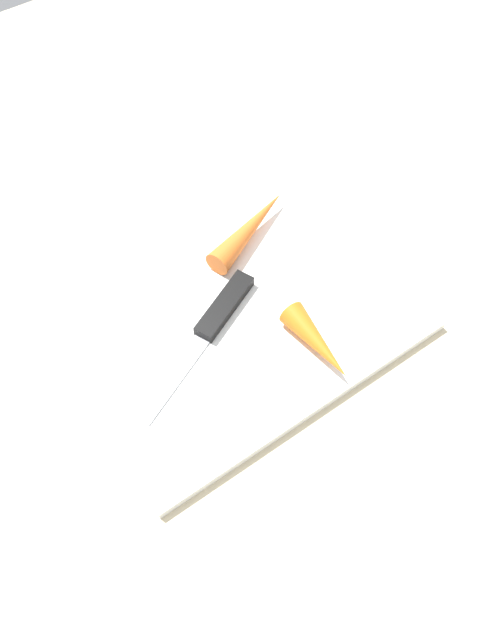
% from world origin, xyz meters
% --- Properties ---
extents(ground_plane, '(1.40, 1.40, 0.00)m').
position_xyz_m(ground_plane, '(0.00, 0.00, 0.00)').
color(ground_plane, '#C6B793').
extents(cutting_board, '(0.36, 0.26, 0.01)m').
position_xyz_m(cutting_board, '(0.00, 0.00, 0.01)').
color(cutting_board, white).
rests_on(cutting_board, ground_plane).
extents(knife, '(0.19, 0.10, 0.01)m').
position_xyz_m(knife, '(0.02, -0.02, 0.02)').
color(knife, '#B7B7BC').
rests_on(knife, cutting_board).
extents(carrot_long, '(0.14, 0.07, 0.03)m').
position_xyz_m(carrot_long, '(-0.08, -0.09, 0.03)').
color(carrot_long, orange).
rests_on(carrot_long, cutting_board).
extents(carrot_short, '(0.03, 0.09, 0.03)m').
position_xyz_m(carrot_short, '(-0.04, 0.08, 0.03)').
color(carrot_short, orange).
rests_on(carrot_short, cutting_board).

